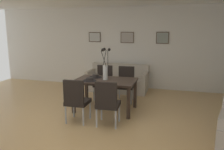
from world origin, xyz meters
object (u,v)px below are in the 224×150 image
at_px(bowl_near_left, 89,79).
at_px(dining_chair_near_left, 76,99).
at_px(framed_picture_center, 127,37).
at_px(framed_picture_left, 95,37).
at_px(dining_table, 105,84).
at_px(dining_chair_far_right, 126,82).
at_px(bowl_near_right, 96,76).
at_px(framed_picture_right, 162,38).
at_px(sofa, 118,82).
at_px(centerpiece_vase, 105,68).
at_px(dining_chair_near_right, 104,81).
at_px(dining_chair_far_left, 107,101).

bearing_deg(bowl_near_left, dining_chair_near_left, -91.88).
bearing_deg(framed_picture_center, framed_picture_left, 180.00).
height_order(dining_table, dining_chair_far_right, dining_chair_far_right).
xyz_separation_m(bowl_near_right, framed_picture_right, (1.42, 2.10, 0.85)).
bearing_deg(framed_picture_left, framed_picture_center, -0.00).
xyz_separation_m(dining_table, framed_picture_right, (1.11, 2.30, 0.98)).
bearing_deg(framed_picture_right, dining_chair_far_right, -119.03).
bearing_deg(dining_table, dining_chair_far_right, 70.54).
xyz_separation_m(sofa, framed_picture_left, (-0.93, 0.48, 1.35)).
bearing_deg(dining_chair_near_left, centerpiece_vase, 68.96).
bearing_deg(centerpiece_vase, dining_chair_near_right, 110.77).
height_order(centerpiece_vase, framed_picture_left, framed_picture_left).
relative_size(dining_chair_near_left, bowl_near_right, 5.41).
bearing_deg(dining_chair_far_left, framed_picture_left, 114.28).
distance_m(centerpiece_vase, framed_picture_left, 2.62).
bearing_deg(framed_picture_center, sofa, -110.55).
bearing_deg(sofa, bowl_near_left, -93.81).
bearing_deg(framed_picture_right, centerpiece_vase, -115.70).
height_order(bowl_near_left, framed_picture_right, framed_picture_right).
bearing_deg(sofa, framed_picture_left, 152.52).
height_order(sofa, framed_picture_right, framed_picture_right).
distance_m(dining_chair_near_right, bowl_near_right, 0.70).
height_order(dining_chair_near_left, bowl_near_right, dining_chair_near_left).
distance_m(dining_chair_far_left, framed_picture_left, 3.64).
bearing_deg(framed_picture_left, dining_chair_near_right, -61.54).
relative_size(centerpiece_vase, framed_picture_right, 1.88).
height_order(dining_chair_near_left, dining_chair_near_right, same).
xyz_separation_m(dining_table, sofa, (-0.18, 1.82, -0.37)).
relative_size(dining_chair_near_right, bowl_near_left, 5.41).
xyz_separation_m(dining_chair_near_right, framed_picture_left, (-0.79, 1.45, 1.12)).
bearing_deg(bowl_near_left, centerpiece_vase, 32.59).
xyz_separation_m(dining_chair_near_left, framed_picture_left, (-0.77, 3.18, 1.12)).
distance_m(dining_chair_far_right, bowl_near_right, 0.93).
bearing_deg(dining_chair_far_right, dining_table, -109.46).
height_order(dining_chair_far_right, framed_picture_center, framed_picture_center).
height_order(dining_chair_near_left, centerpiece_vase, centerpiece_vase).
bearing_deg(dining_chair_far_right, framed_picture_left, 133.88).
height_order(dining_chair_far_left, framed_picture_center, framed_picture_center).
bearing_deg(bowl_near_right, centerpiece_vase, -32.25).
bearing_deg(bowl_near_left, dining_table, 32.50).
height_order(dining_chair_near_right, centerpiece_vase, centerpiece_vase).
bearing_deg(centerpiece_vase, sofa, 95.71).
xyz_separation_m(centerpiece_vase, bowl_near_left, (-0.32, -0.20, -0.24)).
bearing_deg(centerpiece_vase, dining_chair_far_right, 70.57).
distance_m(dining_chair_near_left, framed_picture_right, 3.67).
height_order(dining_table, framed_picture_left, framed_picture_left).
bearing_deg(framed_picture_right, dining_chair_near_right, -134.52).
xyz_separation_m(dining_chair_far_right, framed_picture_center, (-0.30, 1.46, 1.12)).
xyz_separation_m(dining_table, centerpiece_vase, (0.00, 0.00, 0.37)).
distance_m(centerpiece_vase, bowl_near_right, 0.45).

